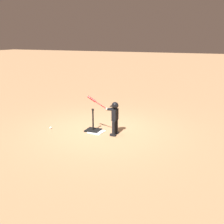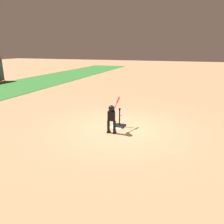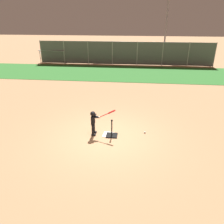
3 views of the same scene
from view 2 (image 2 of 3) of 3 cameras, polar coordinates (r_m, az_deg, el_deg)
name	(u,v)px [view 2 (image 2 of 3)]	position (r m, az deg, el deg)	size (l,w,h in m)	color
ground_plane	(121,128)	(8.29, 2.40, -4.28)	(90.00, 90.00, 0.00)	#99704C
home_plate	(117,127)	(8.39, 1.27, -3.93)	(0.44, 0.44, 0.02)	white
batting_tee	(119,124)	(8.47, 1.97, -3.12)	(0.46, 0.41, 0.72)	black
batter_child	(112,115)	(7.66, -0.06, -0.85)	(1.02, 0.32, 1.15)	black
baseball	(121,115)	(9.83, 2.28, -0.70)	(0.07, 0.07, 0.07)	white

